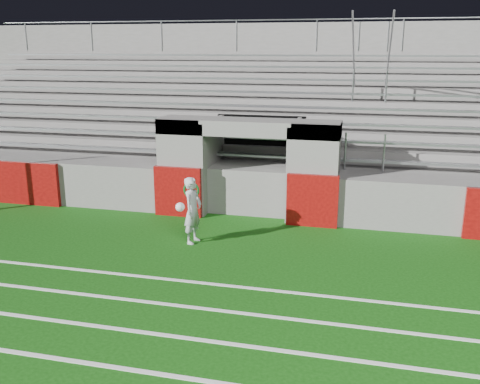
# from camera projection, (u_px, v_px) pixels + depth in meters

# --- Properties ---
(ground) EXTENTS (90.00, 90.00, 0.00)m
(ground) POSITION_uv_depth(u_px,v_px,m) (211.00, 263.00, 11.33)
(ground) COLOR #0F430B
(ground) RESTS_ON ground
(stadium_structure) EXTENTS (26.00, 8.48, 5.42)m
(stadium_structure) POSITION_uv_depth(u_px,v_px,m) (277.00, 135.00, 18.40)
(stadium_structure) COLOR slate
(stadium_structure) RESTS_ON ground
(goalkeeper_with_ball) EXTENTS (0.60, 0.62, 1.56)m
(goalkeeper_with_ball) POSITION_uv_depth(u_px,v_px,m) (192.00, 210.00, 12.34)
(goalkeeper_with_ball) COLOR #B5B9BF
(goalkeeper_with_ball) RESTS_ON ground
(hose_coil) EXTENTS (0.48, 0.14, 0.53)m
(hose_coil) POSITION_uv_depth(u_px,v_px,m) (192.00, 191.00, 14.20)
(hose_coil) COLOR #0B3912
(hose_coil) RESTS_ON ground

